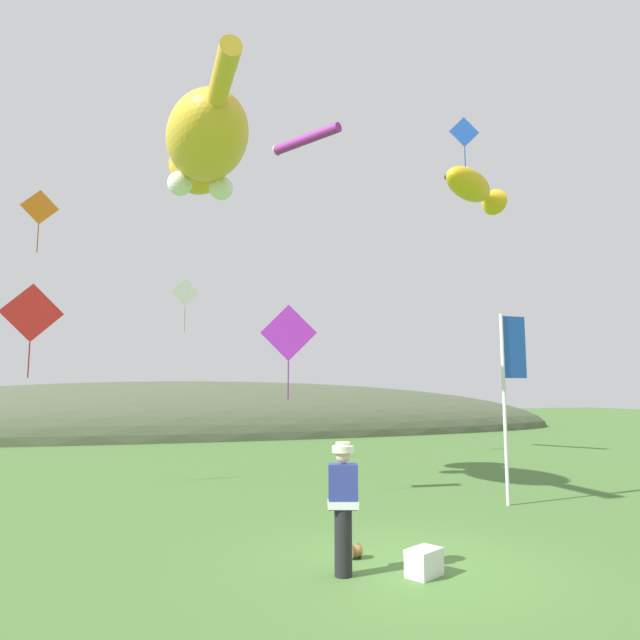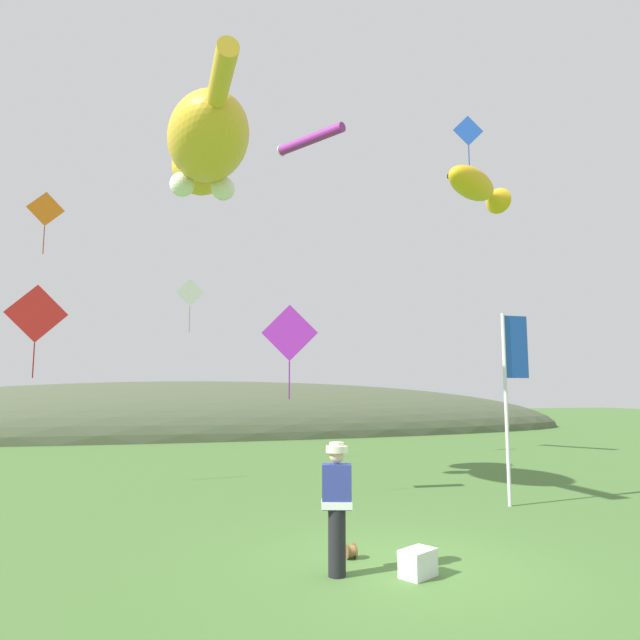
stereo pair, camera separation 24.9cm
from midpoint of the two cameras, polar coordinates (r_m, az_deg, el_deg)
ground_plane at (r=8.92m, az=9.09°, el=-23.17°), size 120.00×120.00×0.00m
distant_hill_ridge at (r=34.57m, az=-11.01°, el=-11.04°), size 48.09×12.43×6.03m
festival_attendant at (r=8.18m, az=2.60°, el=-17.85°), size 0.48×0.38×1.77m
kite_spool at (r=9.17m, az=3.91°, el=-22.06°), size 0.15×0.22×0.22m
picnic_cooler at (r=8.45m, az=10.67°, el=-22.77°), size 0.59×0.52×0.36m
festival_banner_pole at (r=13.49m, az=19.06°, el=-5.50°), size 0.66×0.08×4.21m
kite_giant_cat at (r=15.11m, az=-10.84°, el=16.59°), size 1.95×6.81×2.06m
kite_fish_windsock at (r=17.16m, az=15.82°, el=12.71°), size 2.97×2.35×0.93m
kite_tube_streamer at (r=22.11m, az=-0.71°, el=17.58°), size 1.96×2.84×0.44m
kite_diamond_violet at (r=13.63m, az=-2.53°, el=-1.35°), size 1.29×0.45×2.26m
kite_diamond_blue at (r=19.75m, az=14.97°, el=17.76°), size 0.99×0.21×1.90m
kite_diamond_pink at (r=21.54m, az=-9.71°, el=17.87°), size 0.85×0.17×1.76m
kite_diamond_red at (r=16.40m, az=-26.12°, el=0.55°), size 1.51×0.17×2.42m
kite_diamond_white at (r=20.13m, az=-12.51°, el=2.64°), size 0.97×0.09×1.87m
kite_diamond_orange at (r=20.21m, az=-25.43°, el=9.95°), size 1.11×0.17×2.02m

